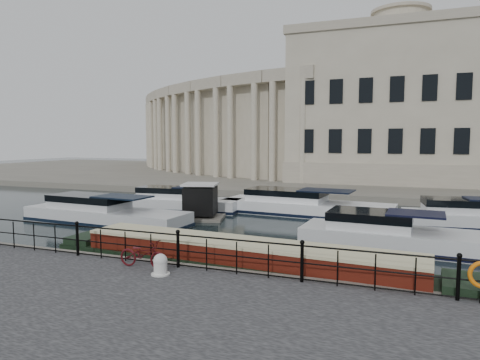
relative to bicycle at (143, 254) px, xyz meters
The scene contains 9 objects.
ground_plane 3.04m from the bicycle, 69.50° to the left, with size 160.00×160.00×0.00m, color black.
far_bank 41.71m from the bicycle, 88.62° to the left, with size 120.00×42.00×0.55m, color #6B665B.
railing 1.12m from the bicycle, 23.78° to the left, with size 24.14×0.14×1.22m.
civic_building 37.88m from the bicycle, 89.99° to the left, with size 53.55×31.84×16.85m.
bicycle is the anchor object (origin of this frame).
mooring_bollard 0.98m from the bicycle, 25.06° to the right, with size 0.57×0.57×0.64m.
narrowboat 3.34m from the bicycle, 37.21° to the left, with size 14.92×2.99×1.54m.
harbour_hut 11.51m from the bicycle, 106.97° to the left, with size 3.14×2.82×2.16m.
cabin_cruisers 11.63m from the bicycle, 87.27° to the left, with size 27.13×10.59×1.99m.
Camera 1 is at (6.56, -14.01, 4.57)m, focal length 32.00 mm.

